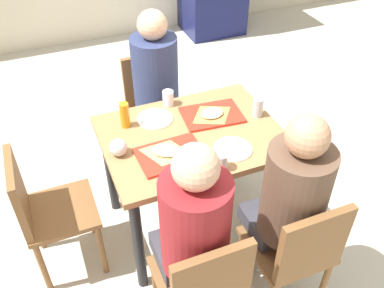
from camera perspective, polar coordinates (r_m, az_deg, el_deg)
ground_plane at (r=3.03m, az=0.00°, el=-10.48°), size 10.00×10.00×0.02m
main_table at (r=2.55m, az=0.00°, el=-0.64°), size 1.04×0.80×0.78m
chair_near_left at (r=2.12m, az=1.53°, el=-18.33°), size 0.40×0.40×0.87m
chair_near_right at (r=2.30m, az=13.90°, el=-13.69°), size 0.40×0.40×0.87m
chair_far_side at (r=3.24m, az=-5.24°, el=5.49°), size 0.40×0.40×0.87m
chair_left_end at (r=2.55m, az=-19.33°, el=-8.17°), size 0.40×0.40×0.87m
person_in_red at (r=2.00m, az=0.03°, el=-11.38°), size 0.32×0.42×1.28m
person_in_brown_jacket at (r=2.18m, az=12.89°, el=-7.11°), size 0.32×0.42×1.28m
person_far_side at (r=2.99m, az=-4.68°, el=8.04°), size 0.32×0.42×1.28m
tray_red_near at (r=2.33m, az=-2.86°, el=-1.44°), size 0.37×0.27×0.02m
tray_red_far at (r=2.62m, az=2.71°, el=3.93°), size 0.38×0.29×0.02m
paper_plate_center at (r=2.60m, az=-5.01°, el=3.40°), size 0.22×0.22×0.01m
paper_plate_near_edge at (r=2.38m, az=5.48°, el=-0.67°), size 0.22×0.22×0.01m
pizza_slice_a at (r=2.32m, az=-3.49°, el=-0.99°), size 0.27×0.25×0.02m
pizza_slice_b at (r=2.60m, az=2.70°, el=4.09°), size 0.25×0.22×0.02m
plastic_cup_a at (r=2.70m, az=-3.24°, el=6.18°), size 0.07×0.07×0.10m
plastic_cup_b at (r=2.22m, az=3.92°, el=-2.40°), size 0.07×0.07×0.10m
soda_can at (r=2.63m, az=8.84°, el=4.91°), size 0.07×0.07×0.12m
condiment_bottle at (r=2.53m, az=-9.04°, el=3.86°), size 0.06×0.06×0.16m
foil_bundle at (r=2.34m, az=-9.89°, el=-0.44°), size 0.10×0.10×0.10m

